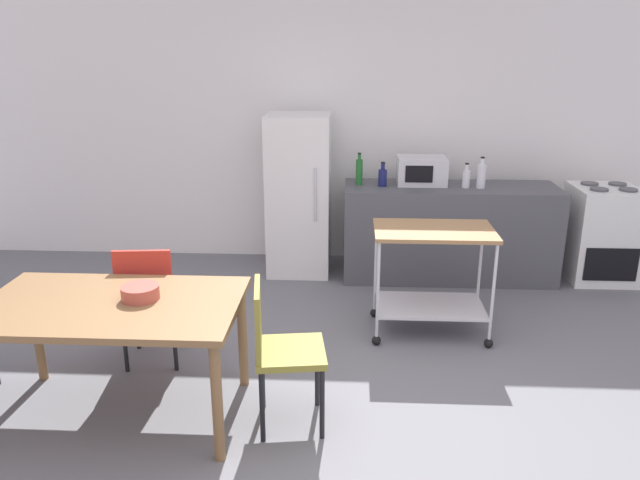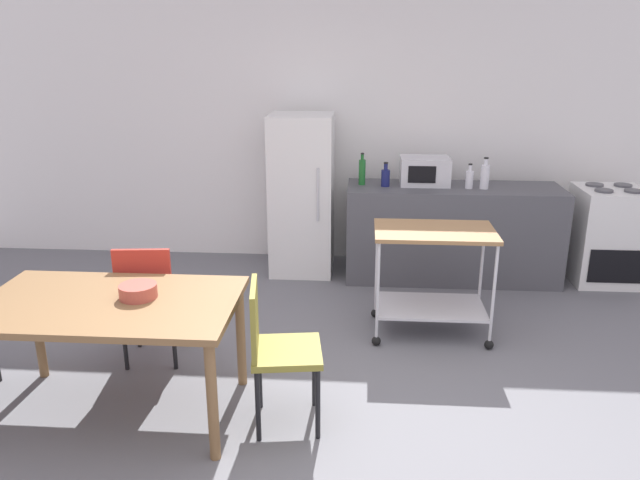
% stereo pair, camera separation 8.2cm
% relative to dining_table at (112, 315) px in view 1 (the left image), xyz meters
% --- Properties ---
extents(ground_plane, '(12.00, 12.00, 0.00)m').
position_rel_dining_table_xyz_m(ground_plane, '(1.43, -0.11, -0.67)').
color(ground_plane, slate).
extents(back_wall, '(8.40, 0.12, 2.90)m').
position_rel_dining_table_xyz_m(back_wall, '(1.43, 3.09, 0.78)').
color(back_wall, white).
rests_on(back_wall, ground_plane).
extents(kitchen_counter, '(2.00, 0.64, 0.90)m').
position_rel_dining_table_xyz_m(kitchen_counter, '(2.33, 2.49, -0.22)').
color(kitchen_counter, '#4C4C51').
rests_on(kitchen_counter, ground_plane).
extents(dining_table, '(1.50, 0.90, 0.75)m').
position_rel_dining_table_xyz_m(dining_table, '(0.00, 0.00, 0.00)').
color(dining_table, brown).
rests_on(dining_table, ground_plane).
extents(chair_red, '(0.44, 0.44, 0.89)m').
position_rel_dining_table_xyz_m(chair_red, '(0.01, 0.64, -0.15)').
color(chair_red, '#B72D23').
rests_on(chair_red, ground_plane).
extents(chair_olive, '(0.45, 0.45, 0.89)m').
position_rel_dining_table_xyz_m(chair_olive, '(0.98, -0.03, -0.15)').
color(chair_olive, olive).
rests_on(chair_olive, ground_plane).
extents(stove_oven, '(0.60, 0.61, 0.92)m').
position_rel_dining_table_xyz_m(stove_oven, '(3.78, 2.51, -0.22)').
color(stove_oven, white).
rests_on(stove_oven, ground_plane).
extents(refrigerator, '(0.60, 0.63, 1.55)m').
position_rel_dining_table_xyz_m(refrigerator, '(0.88, 2.59, 0.10)').
color(refrigerator, white).
rests_on(refrigerator, ground_plane).
extents(kitchen_cart, '(0.91, 0.57, 0.85)m').
position_rel_dining_table_xyz_m(kitchen_cart, '(2.01, 1.25, -0.10)').
color(kitchen_cart, olive).
rests_on(kitchen_cart, ground_plane).
extents(bottle_olive_oil, '(0.06, 0.06, 0.30)m').
position_rel_dining_table_xyz_m(bottle_olive_oil, '(1.46, 2.52, 0.36)').
color(bottle_olive_oil, '#1E6628').
rests_on(bottle_olive_oil, kitchen_counter).
extents(bottle_wine, '(0.08, 0.08, 0.23)m').
position_rel_dining_table_xyz_m(bottle_wine, '(1.68, 2.47, 0.32)').
color(bottle_wine, navy).
rests_on(bottle_wine, kitchen_counter).
extents(microwave, '(0.46, 0.35, 0.26)m').
position_rel_dining_table_xyz_m(microwave, '(2.05, 2.58, 0.36)').
color(microwave, silver).
rests_on(microwave, kitchen_counter).
extents(bottle_soy_sauce, '(0.07, 0.07, 0.23)m').
position_rel_dining_table_xyz_m(bottle_soy_sauce, '(2.45, 2.44, 0.32)').
color(bottle_soy_sauce, silver).
rests_on(bottle_soy_sauce, kitchen_counter).
extents(bottle_sparkling_water, '(0.08, 0.08, 0.29)m').
position_rel_dining_table_xyz_m(bottle_sparkling_water, '(2.59, 2.43, 0.35)').
color(bottle_sparkling_water, silver).
rests_on(bottle_sparkling_water, kitchen_counter).
extents(fruit_bowl, '(0.22, 0.22, 0.08)m').
position_rel_dining_table_xyz_m(fruit_bowl, '(0.16, 0.06, 0.12)').
color(fruit_bowl, '#B24C3F').
rests_on(fruit_bowl, dining_table).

